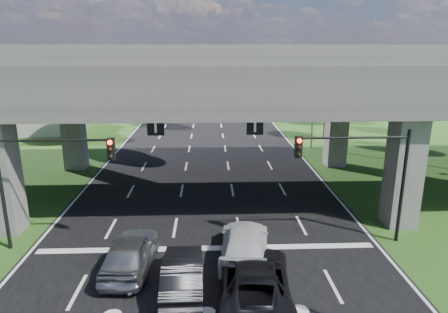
{
  "coord_description": "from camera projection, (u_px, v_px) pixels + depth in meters",
  "views": [
    {
      "loc": [
        0.15,
        -14.78,
        9.89
      ],
      "look_at": [
        1.08,
        8.74,
        3.41
      ],
      "focal_mm": 32.0,
      "sensor_mm": 36.0,
      "label": 1
    }
  ],
  "objects": [
    {
      "name": "ground",
      "position": [
        207.0,
        289.0,
        16.86
      ],
      "size": [
        160.0,
        160.0,
        0.0
      ],
      "primitive_type": "plane",
      "color": "#2B4A17",
      "rests_on": "ground"
    },
    {
      "name": "road",
      "position": [
        207.0,
        201.0,
        26.49
      ],
      "size": [
        18.0,
        120.0,
        0.03
      ],
      "primitive_type": "cube",
      "color": "black",
      "rests_on": "ground"
    },
    {
      "name": "overpass",
      "position": [
        206.0,
        78.0,
        26.31
      ],
      "size": [
        80.0,
        15.0,
        10.0
      ],
      "color": "#353330",
      "rests_on": "ground"
    },
    {
      "name": "signal_right",
      "position": [
        363.0,
        166.0,
        19.84
      ],
      "size": [
        5.76,
        0.54,
        6.0
      ],
      "color": "black",
      "rests_on": "ground"
    },
    {
      "name": "signal_left",
      "position": [
        44.0,
        169.0,
        19.25
      ],
      "size": [
        5.76,
        0.54,
        6.0
      ],
      "color": "black",
      "rests_on": "ground"
    },
    {
      "name": "streetlight_far",
      "position": [
        310.0,
        90.0,
        38.81
      ],
      "size": [
        3.38,
        0.25,
        10.0
      ],
      "color": "gray",
      "rests_on": "ground"
    },
    {
      "name": "streetlight_beyond",
      "position": [
        281.0,
        78.0,
        54.22
      ],
      "size": [
        3.38,
        0.25,
        10.0
      ],
      "color": "gray",
      "rests_on": "ground"
    },
    {
      "name": "tree_left_near",
      "position": [
        68.0,
        99.0,
        40.1
      ],
      "size": [
        4.5,
        4.5,
        7.8
      ],
      "color": "black",
      "rests_on": "ground"
    },
    {
      "name": "tree_left_mid",
      "position": [
        66.0,
        96.0,
        47.86
      ],
      "size": [
        3.91,
        3.9,
        6.76
      ],
      "color": "black",
      "rests_on": "ground"
    },
    {
      "name": "tree_left_far",
      "position": [
        114.0,
        82.0,
        55.46
      ],
      "size": [
        4.8,
        4.8,
        8.32
      ],
      "color": "black",
      "rests_on": "ground"
    },
    {
      "name": "tree_right_near",
      "position": [
        327.0,
        98.0,
        43.14
      ],
      "size": [
        4.2,
        4.2,
        7.28
      ],
      "color": "black",
      "rests_on": "ground"
    },
    {
      "name": "tree_right_mid",
      "position": [
        332.0,
        93.0,
        51.04
      ],
      "size": [
        3.91,
        3.9,
        6.76
      ],
      "color": "black",
      "rests_on": "ground"
    },
    {
      "name": "tree_right_far",
      "position": [
        289.0,
        83.0,
        58.43
      ],
      "size": [
        4.5,
        4.5,
        7.8
      ],
      "color": "black",
      "rests_on": "ground"
    },
    {
      "name": "car_silver",
      "position": [
        131.0,
        252.0,
        18.17
      ],
      "size": [
        2.25,
        5.06,
        1.69
      ],
      "primitive_type": "imported",
      "rotation": [
        0.0,
        0.0,
        3.09
      ],
      "color": "gray",
      "rests_on": "road"
    },
    {
      "name": "car_dark",
      "position": [
        183.0,
        274.0,
        16.55
      ],
      "size": [
        1.77,
        4.76,
        1.55
      ],
      "primitive_type": "imported",
      "rotation": [
        0.0,
        0.0,
        3.17
      ],
      "color": "black",
      "rests_on": "road"
    },
    {
      "name": "car_white",
      "position": [
        244.0,
        244.0,
        18.94
      ],
      "size": [
        2.87,
        5.79,
        1.62
      ],
      "primitive_type": "imported",
      "rotation": [
        0.0,
        0.0,
        3.03
      ],
      "color": "silver",
      "rests_on": "road"
    },
    {
      "name": "car_trailing",
      "position": [
        255.0,
        281.0,
        15.89
      ],
      "size": [
        3.34,
        6.37,
        1.71
      ],
      "primitive_type": "imported",
      "rotation": [
        0.0,
        0.0,
        3.06
      ],
      "color": "black",
      "rests_on": "road"
    }
  ]
}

